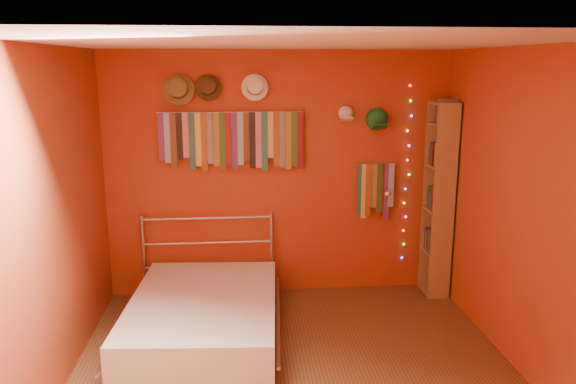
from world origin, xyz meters
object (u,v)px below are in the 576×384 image
object	(u,v)px
bed	(204,316)
reading_lamp	(387,193)
tie_rack	(233,138)
bookshelf	(443,199)

from	to	relation	value
bed	reading_lamp	bearing A→B (deg)	27.98
tie_rack	reading_lamp	size ratio (longest dim) A/B	5.22
bookshelf	bed	size ratio (longest dim) A/B	1.07
tie_rack	bed	world-z (taller)	tie_rack
tie_rack	reading_lamp	world-z (taller)	tie_rack
bed	bookshelf	bearing A→B (deg)	22.48
reading_lamp	bookshelf	distance (m)	0.59
tie_rack	bed	bearing A→B (deg)	-106.00
tie_rack	bookshelf	distance (m)	2.22
bookshelf	bed	distance (m)	2.66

